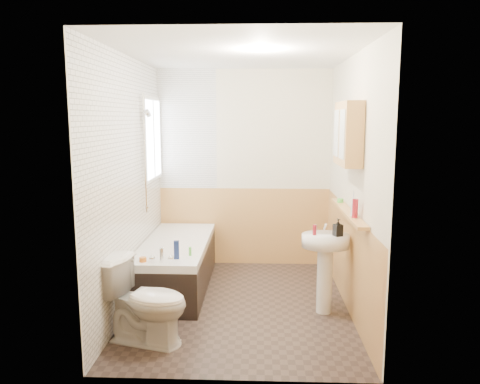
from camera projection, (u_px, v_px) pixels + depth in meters
name	position (u px, v px, depth m)	size (l,w,h in m)	color
floor	(239.00, 305.00, 4.80)	(2.80, 2.80, 0.00)	#2E2420
ceiling	(239.00, 53.00, 4.41)	(2.80, 2.80, 0.00)	white
wall_back	(244.00, 169.00, 6.00)	(2.20, 0.02, 2.50)	beige
wall_front	(231.00, 213.00, 3.21)	(2.20, 0.02, 2.50)	beige
wall_left	(128.00, 184.00, 4.65)	(0.02, 2.80, 2.50)	beige
wall_right	(353.00, 185.00, 4.56)	(0.02, 2.80, 2.50)	beige
wainscot_right	(348.00, 259.00, 4.68)	(0.01, 2.80, 1.00)	tan
wainscot_front	(231.00, 315.00, 3.35)	(2.20, 0.01, 1.00)	tan
wainscot_back	(244.00, 226.00, 6.09)	(2.20, 0.01, 1.00)	tan
tile_cladding_left	(130.00, 184.00, 4.65)	(0.01, 2.80, 2.50)	white
tile_return_back	(187.00, 130.00, 5.92)	(0.75, 0.01, 1.50)	white
window	(153.00, 139.00, 5.52)	(0.03, 0.79, 0.99)	white
bathtub	(176.00, 263.00, 5.26)	(0.70, 1.76, 0.68)	black
shower_riser	(145.00, 144.00, 5.04)	(0.11, 0.09, 1.30)	silver
toilet	(146.00, 301.00, 3.95)	(0.41, 0.74, 0.73)	white
sink	(325.00, 257.00, 4.54)	(0.46, 0.37, 0.89)	white
pine_shelf	(348.00, 212.00, 4.44)	(0.10, 1.38, 0.03)	tan
medicine_cabinet	(348.00, 134.00, 4.32)	(0.16, 0.65, 0.59)	tan
foam_can	(355.00, 208.00, 4.11)	(0.05, 0.05, 0.17)	maroon
green_bottle	(353.00, 202.00, 4.19)	(0.05, 0.05, 0.25)	silver
black_jar	(340.00, 201.00, 4.85)	(0.06, 0.06, 0.04)	#59C647
soap_bottle	(338.00, 232.00, 4.44)	(0.08, 0.17, 0.08)	black
clear_bottle	(315.00, 230.00, 4.47)	(0.04, 0.04, 0.10)	maroon
blue_gel	(177.00, 250.00, 4.55)	(0.05, 0.03, 0.18)	navy
cream_jar	(143.00, 260.00, 4.47)	(0.07, 0.07, 0.04)	orange
orange_bottle	(190.00, 251.00, 4.66)	(0.03, 0.03, 0.09)	#59C647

